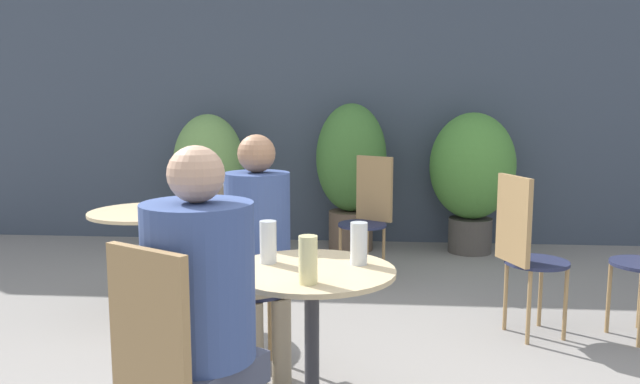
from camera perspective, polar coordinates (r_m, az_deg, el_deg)
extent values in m
cube|color=#3D4756|center=(6.07, 1.77, 9.54)|extent=(10.00, 0.06, 3.00)
cylinder|color=#2D2D33|center=(2.60, -0.74, -14.59)|extent=(0.06, 0.06, 0.67)
cylinder|color=#CCB284|center=(2.49, -0.76, -7.25)|extent=(0.67, 0.67, 0.02)
cylinder|color=#2D2D33|center=(4.10, -15.21, -11.33)|extent=(0.39, 0.39, 0.01)
cylinder|color=#2D2D33|center=(4.00, -15.40, -6.70)|extent=(0.06, 0.06, 0.67)
cylinder|color=#CCB284|center=(3.93, -15.59, -1.83)|extent=(0.69, 0.69, 0.02)
cylinder|color=#232847|center=(3.14, -5.90, -8.84)|extent=(0.37, 0.37, 0.02)
cylinder|color=#9E7A4C|center=(3.36, -4.60, -11.72)|extent=(0.02, 0.02, 0.43)
cylinder|color=#9E7A4C|center=(3.29, -8.57, -12.24)|extent=(0.02, 0.02, 0.43)
cylinder|color=#9E7A4C|center=(3.15, -2.99, -13.07)|extent=(0.02, 0.02, 0.43)
cylinder|color=#9E7A4C|center=(3.08, -7.20, -13.69)|extent=(0.02, 0.02, 0.43)
cube|color=#9E7A4C|center=(3.23, -6.97, -3.63)|extent=(0.28, 0.18, 0.50)
cube|color=#9E7A4C|center=(1.90, -15.39, -12.35)|extent=(0.29, 0.18, 0.50)
cylinder|color=#9E7A4C|center=(4.27, 27.24, -8.26)|extent=(0.02, 0.02, 0.43)
cylinder|color=#9E7A4C|center=(4.11, 24.89, -8.75)|extent=(0.02, 0.02, 0.43)
cylinder|color=#232847|center=(4.73, 3.89, -3.02)|extent=(0.37, 0.37, 0.02)
cylinder|color=#9E7A4C|center=(4.82, 5.83, -5.57)|extent=(0.02, 0.02, 0.43)
cylinder|color=#9E7A4C|center=(4.94, 3.46, -5.19)|extent=(0.02, 0.02, 0.43)
cylinder|color=#9E7A4C|center=(4.62, 4.30, -6.15)|extent=(0.02, 0.02, 0.43)
cylinder|color=#9E7A4C|center=(4.75, 1.86, -5.73)|extent=(0.02, 0.02, 0.43)
cube|color=#9E7A4C|center=(4.83, 4.99, 0.32)|extent=(0.28, 0.19, 0.50)
cylinder|color=#232847|center=(3.85, 19.20, -6.09)|extent=(0.37, 0.37, 0.02)
cylinder|color=#9E7A4C|center=(3.94, 16.61, -9.03)|extent=(0.02, 0.02, 0.43)
cylinder|color=#9E7A4C|center=(3.75, 18.55, -10.00)|extent=(0.02, 0.02, 0.43)
cylinder|color=#9E7A4C|center=(4.06, 19.50, -8.62)|extent=(0.02, 0.02, 0.43)
cylinder|color=#9E7A4C|center=(3.88, 21.52, -9.52)|extent=(0.02, 0.02, 0.43)
cube|color=#9E7A4C|center=(3.70, 17.28, -2.43)|extent=(0.13, 0.30, 0.50)
cylinder|color=gray|center=(3.06, -6.08, -13.84)|extent=(0.09, 0.09, 0.43)
cylinder|color=gray|center=(3.10, -3.53, -13.46)|extent=(0.09, 0.09, 0.43)
cube|color=gray|center=(3.09, -5.66, -8.02)|extent=(0.38, 0.40, 0.09)
cylinder|color=#384C84|center=(3.02, -5.74, -2.77)|extent=(0.32, 0.32, 0.48)
sphere|color=#9E7051|center=(2.98, -5.83, 3.52)|extent=(0.18, 0.18, 0.18)
cube|color=#42475B|center=(2.11, -10.78, -15.94)|extent=(0.42, 0.44, 0.10)
cylinder|color=#384C84|center=(2.00, -11.01, -8.03)|extent=(0.35, 0.35, 0.50)
sphere|color=tan|center=(1.94, -11.28, 1.61)|extent=(0.18, 0.18, 0.18)
cylinder|color=silver|center=(2.56, -4.76, -4.57)|extent=(0.07, 0.07, 0.18)
cylinder|color=beige|center=(2.27, -1.10, -6.22)|extent=(0.07, 0.07, 0.18)
cylinder|color=silver|center=(2.54, 3.57, -4.72)|extent=(0.07, 0.07, 0.17)
cylinder|color=brown|center=(5.99, -9.98, -3.39)|extent=(0.36, 0.36, 0.33)
ellipsoid|color=#709E51|center=(5.90, -10.13, 2.57)|extent=(0.65, 0.65, 0.92)
cylinder|color=brown|center=(5.80, 2.82, -3.51)|extent=(0.41, 0.41, 0.36)
ellipsoid|color=#427533|center=(5.70, 2.87, 3.14)|extent=(0.64, 0.64, 0.99)
cylinder|color=#47423D|center=(5.86, 13.54, -3.86)|extent=(0.39, 0.39, 0.31)
ellipsoid|color=#4C8938|center=(5.76, 13.75, 2.33)|extent=(0.76, 0.76, 0.96)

